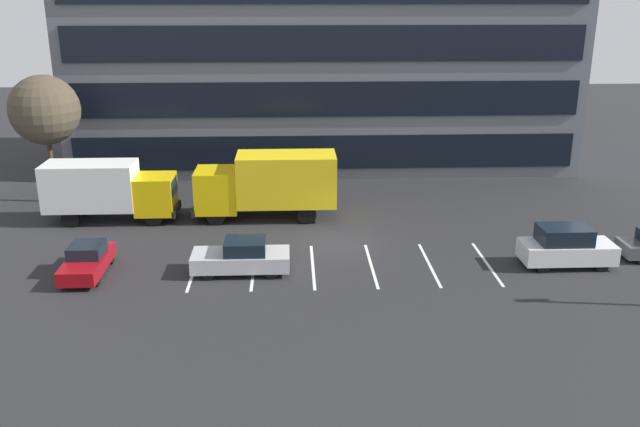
# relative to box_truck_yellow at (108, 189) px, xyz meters

# --- Properties ---
(ground_plane) EXTENTS (120.00, 120.00, 0.00)m
(ground_plane) POSITION_rel_box_truck_yellow_xyz_m (12.69, -4.30, -1.90)
(ground_plane) COLOR #262628
(office_building) EXTENTS (35.40, 11.44, 21.60)m
(office_building) POSITION_rel_box_truck_yellow_xyz_m (12.69, 13.66, 8.90)
(office_building) COLOR slate
(office_building) RESTS_ON ground_plane
(lot_markings) EXTENTS (14.14, 5.40, 0.01)m
(lot_markings) POSITION_rel_box_truck_yellow_xyz_m (12.69, -7.21, -1.90)
(lot_markings) COLOR silver
(lot_markings) RESTS_ON ground_plane
(box_truck_yellow) EXTENTS (7.29, 2.41, 3.38)m
(box_truck_yellow) POSITION_rel_box_truck_yellow_xyz_m (0.00, 0.00, 0.00)
(box_truck_yellow) COLOR yellow
(box_truck_yellow) RESTS_ON ground_plane
(box_truck_yellow_all) EXTENTS (8.08, 2.68, 3.75)m
(box_truck_yellow_all) POSITION_rel_box_truck_yellow_xyz_m (9.02, 0.12, 0.21)
(box_truck_yellow_all) COLOR yellow
(box_truck_yellow_all) RESTS_ON ground_plane
(sedan_silver) EXTENTS (4.51, 1.89, 1.62)m
(sedan_silver) POSITION_rel_box_truck_yellow_xyz_m (7.98, -7.75, -1.14)
(sedan_silver) COLOR silver
(sedan_silver) RESTS_ON ground_plane
(sedan_maroon) EXTENTS (1.68, 4.01, 1.43)m
(sedan_maroon) POSITION_rel_box_truck_yellow_xyz_m (0.86, -7.66, -1.22)
(sedan_maroon) COLOR maroon
(sedan_maroon) RESTS_ON ground_plane
(suv_white) EXTENTS (4.33, 1.83, 1.96)m
(suv_white) POSITION_rel_box_truck_yellow_xyz_m (23.31, -7.59, -0.96)
(suv_white) COLOR white
(suv_white) RESTS_ON ground_plane
(bare_tree) EXTENTS (4.15, 4.15, 7.79)m
(bare_tree) POSITION_rel_box_truck_yellow_xyz_m (-4.31, 3.83, 3.79)
(bare_tree) COLOR #473323
(bare_tree) RESTS_ON ground_plane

